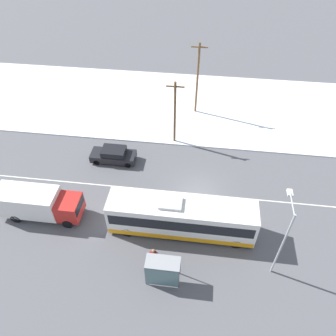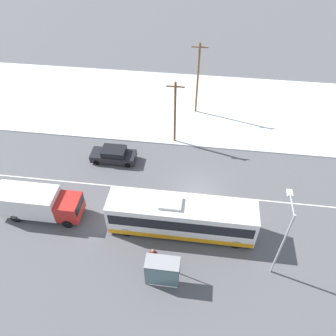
{
  "view_description": "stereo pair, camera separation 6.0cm",
  "coord_description": "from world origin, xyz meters",
  "px_view_note": "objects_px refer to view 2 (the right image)",
  "views": [
    {
      "loc": [
        -0.23,
        -20.31,
        23.04
      ],
      "look_at": [
        -3.0,
        1.69,
        1.4
      ],
      "focal_mm": 35.0,
      "sensor_mm": 36.0,
      "label": 1
    },
    {
      "loc": [
        -0.17,
        -20.3,
        23.04
      ],
      "look_at": [
        -3.0,
        1.69,
        1.4
      ],
      "focal_mm": 35.0,
      "sensor_mm": 36.0,
      "label": 2
    }
  ],
  "objects_px": {
    "pedestrian_at_stop": "(153,255)",
    "bus_shelter": "(162,271)",
    "box_truck": "(38,203)",
    "utility_pole_snowlot": "(198,78)",
    "city_bus": "(181,217)",
    "utility_pole_roadside": "(175,112)",
    "streetlamp": "(284,233)",
    "sedan_car": "(114,154)"
  },
  "relations": [
    {
      "from": "box_truck",
      "to": "pedestrian_at_stop",
      "type": "xyz_separation_m",
      "value": [
        10.48,
        -3.36,
        -0.51
      ]
    },
    {
      "from": "pedestrian_at_stop",
      "to": "utility_pole_roadside",
      "type": "distance_m",
      "value": 15.07
    },
    {
      "from": "box_truck",
      "to": "utility_pole_snowlot",
      "type": "height_order",
      "value": "utility_pole_snowlot"
    },
    {
      "from": "utility_pole_roadside",
      "to": "streetlamp",
      "type": "bearing_deg",
      "value": -57.24
    },
    {
      "from": "bus_shelter",
      "to": "box_truck",
      "type": "bearing_deg",
      "value": 156.62
    },
    {
      "from": "sedan_car",
      "to": "bus_shelter",
      "type": "relative_size",
      "value": 1.84
    },
    {
      "from": "pedestrian_at_stop",
      "to": "bus_shelter",
      "type": "distance_m",
      "value": 1.89
    },
    {
      "from": "box_truck",
      "to": "bus_shelter",
      "type": "height_order",
      "value": "box_truck"
    },
    {
      "from": "box_truck",
      "to": "utility_pole_snowlot",
      "type": "relative_size",
      "value": 0.82
    },
    {
      "from": "box_truck",
      "to": "utility_pole_snowlot",
      "type": "bearing_deg",
      "value": 54.68
    },
    {
      "from": "city_bus",
      "to": "box_truck",
      "type": "distance_m",
      "value": 12.25
    },
    {
      "from": "streetlamp",
      "to": "utility_pole_snowlot",
      "type": "relative_size",
      "value": 0.81
    },
    {
      "from": "pedestrian_at_stop",
      "to": "streetlamp",
      "type": "height_order",
      "value": "streetlamp"
    },
    {
      "from": "streetlamp",
      "to": "utility_pole_roadside",
      "type": "relative_size",
      "value": 0.96
    },
    {
      "from": "city_bus",
      "to": "box_truck",
      "type": "bearing_deg",
      "value": 179.71
    },
    {
      "from": "sedan_car",
      "to": "utility_pole_roadside",
      "type": "xyz_separation_m",
      "value": [
        5.79,
        3.86,
        2.98
      ]
    },
    {
      "from": "streetlamp",
      "to": "utility_pole_roadside",
      "type": "height_order",
      "value": "utility_pole_roadside"
    },
    {
      "from": "bus_shelter",
      "to": "utility_pole_snowlot",
      "type": "xyz_separation_m",
      "value": [
        0.94,
        22.29,
        2.85
      ]
    },
    {
      "from": "bus_shelter",
      "to": "streetlamp",
      "type": "relative_size",
      "value": 0.35
    },
    {
      "from": "pedestrian_at_stop",
      "to": "bus_shelter",
      "type": "height_order",
      "value": "bus_shelter"
    },
    {
      "from": "box_truck",
      "to": "bus_shelter",
      "type": "relative_size",
      "value": 2.88
    },
    {
      "from": "box_truck",
      "to": "utility_pole_snowlot",
      "type": "xyz_separation_m",
      "value": [
        12.31,
        17.37,
        2.95
      ]
    },
    {
      "from": "city_bus",
      "to": "utility_pole_roadside",
      "type": "bearing_deg",
      "value": 99.09
    },
    {
      "from": "pedestrian_at_stop",
      "to": "streetlamp",
      "type": "relative_size",
      "value": 0.25
    },
    {
      "from": "city_bus",
      "to": "utility_pole_roadside",
      "type": "height_order",
      "value": "utility_pole_roadside"
    },
    {
      "from": "box_truck",
      "to": "pedestrian_at_stop",
      "type": "height_order",
      "value": "box_truck"
    },
    {
      "from": "city_bus",
      "to": "bus_shelter",
      "type": "height_order",
      "value": "city_bus"
    },
    {
      "from": "box_truck",
      "to": "bus_shelter",
      "type": "bearing_deg",
      "value": -23.38
    },
    {
      "from": "sedan_car",
      "to": "utility_pole_snowlot",
      "type": "relative_size",
      "value": 0.52
    },
    {
      "from": "box_truck",
      "to": "sedan_car",
      "type": "height_order",
      "value": "box_truck"
    },
    {
      "from": "bus_shelter",
      "to": "city_bus",
      "type": "bearing_deg",
      "value": 79.69
    },
    {
      "from": "pedestrian_at_stop",
      "to": "bus_shelter",
      "type": "relative_size",
      "value": 0.7
    },
    {
      "from": "city_bus",
      "to": "utility_pole_roadside",
      "type": "xyz_separation_m",
      "value": [
        -1.84,
        11.51,
        2.13
      ]
    },
    {
      "from": "city_bus",
      "to": "streetlamp",
      "type": "height_order",
      "value": "streetlamp"
    },
    {
      "from": "city_bus",
      "to": "streetlamp",
      "type": "relative_size",
      "value": 1.71
    },
    {
      "from": "box_truck",
      "to": "utility_pole_roadside",
      "type": "height_order",
      "value": "utility_pole_roadside"
    },
    {
      "from": "pedestrian_at_stop",
      "to": "box_truck",
      "type": "bearing_deg",
      "value": 162.21
    },
    {
      "from": "sedan_car",
      "to": "pedestrian_at_stop",
      "type": "distance_m",
      "value": 12.42
    },
    {
      "from": "box_truck",
      "to": "sedan_car",
      "type": "xyz_separation_m",
      "value": [
        4.62,
        7.58,
        -0.73
      ]
    },
    {
      "from": "bus_shelter",
      "to": "utility_pole_roadside",
      "type": "xyz_separation_m",
      "value": [
        -0.96,
        16.36,
        2.16
      ]
    },
    {
      "from": "streetlamp",
      "to": "sedan_car",
      "type": "bearing_deg",
      "value": 145.6
    },
    {
      "from": "pedestrian_at_stop",
      "to": "bus_shelter",
      "type": "bearing_deg",
      "value": -60.27
    }
  ]
}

